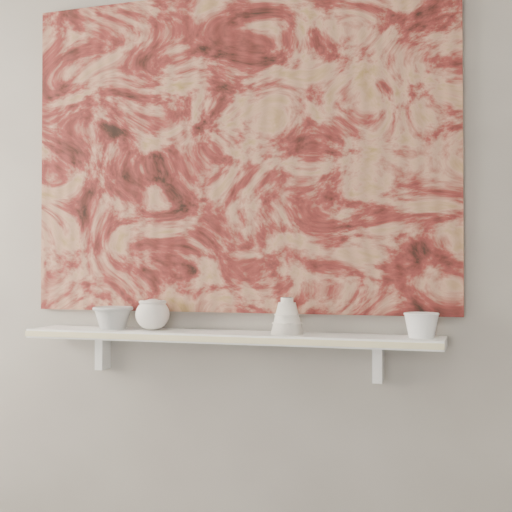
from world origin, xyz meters
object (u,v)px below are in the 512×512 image
at_px(bowl_grey, 113,317).
at_px(cup_cream, 153,315).
at_px(bell_vessel, 287,316).
at_px(painting, 234,151).
at_px(bowl_white, 421,325).
at_px(shelf, 225,337).

relative_size(bowl_grey, cup_cream, 1.21).
bearing_deg(bell_vessel, painting, 158.95).
height_order(bowl_grey, bowl_white, bowl_grey).
distance_m(painting, bowl_grey, 0.71).
xyz_separation_m(shelf, painting, (0.00, 0.08, 0.62)).
bearing_deg(bowl_grey, cup_cream, 0.00).
height_order(shelf, bowl_white, bowl_white).
bearing_deg(painting, cup_cream, -162.99).
xyz_separation_m(painting, bowl_white, (0.63, -0.08, -0.57)).
bearing_deg(bowl_white, bowl_grey, 180.00).
relative_size(shelf, painting, 0.93).
height_order(shelf, bowl_grey, bowl_grey).
bearing_deg(shelf, bell_vessel, 0.00).
bearing_deg(painting, shelf, -90.00).
bearing_deg(shelf, cup_cream, 180.00).
distance_m(painting, bell_vessel, 0.60).
distance_m(bowl_grey, cup_cream, 0.15).
bearing_deg(bowl_grey, painting, 11.00).
bearing_deg(cup_cream, bowl_white, 0.00).
bearing_deg(painting, bell_vessel, -21.05).
bearing_deg(cup_cream, bowl_grey, 180.00).
bearing_deg(bowl_white, bell_vessel, 180.00).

